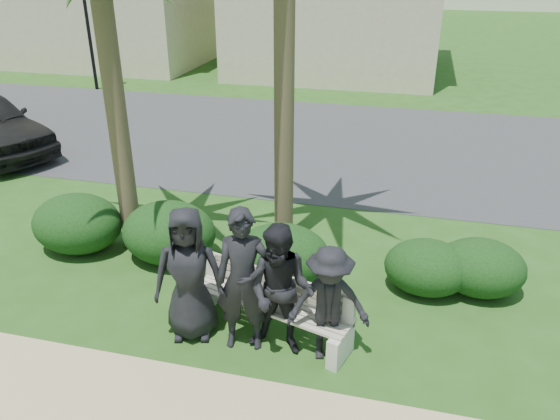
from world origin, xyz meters
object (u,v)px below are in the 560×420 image
Objects in this scene: man_b at (244,281)px; man_d at (329,305)px; man_c at (281,291)px; park_bench at (269,308)px; street_lamp at (85,4)px; man_a at (189,274)px.

man_b reaches higher than man_d.
man_b is at bearing -175.98° from man_c.
man_d reaches higher than park_bench.
street_lamp is 15.79m from park_bench.
park_bench is 1.36× the size of man_c.
man_b is at bearing -107.73° from park_bench.
man_b reaches higher than man_c.
man_c is (0.47, 0.00, -0.08)m from man_b.
man_b is (-0.22, -0.33, 0.60)m from park_bench.
street_lamp is 1.79× the size of park_bench.
street_lamp is 16.49m from man_d.
man_a is at bearing -178.14° from man_c.
man_a is 1.18× the size of man_d.
man_c is 0.60m from man_d.
man_a is 1.22m from man_c.
man_b is at bearing 168.62° from man_d.
street_lamp is 16.12m from man_c.
park_bench is 0.99m from man_d.
man_c is (0.25, -0.32, 0.52)m from park_bench.
man_a reaches higher than man_c.
man_d is (0.84, -0.31, 0.42)m from park_bench.
man_a is 0.74m from man_b.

